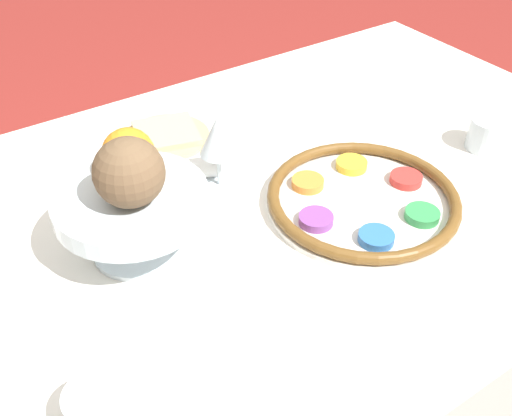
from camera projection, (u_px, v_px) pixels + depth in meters
dining_table at (269, 336)px, 1.25m from camera, size 1.46×0.91×0.74m
seder_plate at (363, 199)px, 0.98m from camera, size 0.32×0.32×0.03m
wine_glass at (218, 138)px, 0.98m from camera, size 0.06×0.06×0.14m
fruit_stand at (133, 208)px, 0.86m from camera, size 0.22×0.22×0.11m
orange_fruit at (128, 154)px, 0.85m from camera, size 0.08×0.08×0.08m
coconut at (129, 173)px, 0.80m from camera, size 0.10×0.10×0.10m
bread_plate at (167, 135)px, 1.15m from camera, size 0.17×0.17×0.02m
napkin_roll at (173, 171)px, 1.04m from camera, size 0.16×0.10×0.04m
cup_near at (488, 134)px, 1.12m from camera, size 0.07×0.07×0.06m
cup_mid at (99, 411)px, 0.66m from camera, size 0.07×0.07×0.06m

